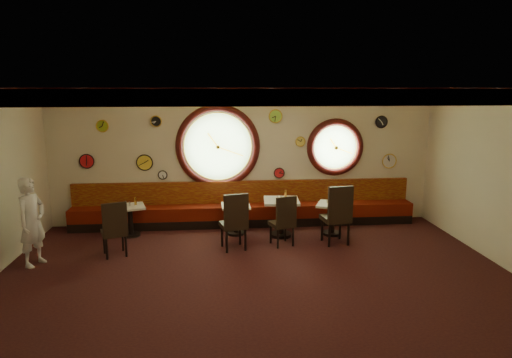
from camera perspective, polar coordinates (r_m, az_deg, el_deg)
name	(u,v)px	position (r m, az deg, el deg)	size (l,w,h in m)	color
floor	(255,270)	(8.33, -0.16, -11.28)	(9.00, 6.00, 0.00)	black
ceiling	(255,88)	(7.68, -0.17, 11.31)	(9.00, 6.00, 0.02)	#B88F34
wall_back	(244,157)	(10.80, -1.57, 2.81)	(9.00, 0.02, 3.20)	beige
wall_front	(279,239)	(4.97, 2.91, -7.53)	(9.00, 0.02, 3.20)	beige
wall_right	(502,178)	(9.38, 28.38, 0.12)	(0.02, 6.00, 3.20)	beige
molding_back	(243,92)	(10.63, -1.60, 10.85)	(9.00, 0.10, 0.18)	#340B09
molding_front	(280,97)	(4.75, 3.01, 10.15)	(9.00, 0.10, 0.18)	#340B09
molding_right	(508,93)	(9.21, 29.01, 9.36)	(0.10, 6.00, 0.18)	#340B09
banquette_base	(245,221)	(10.85, -1.43, -5.27)	(8.00, 0.55, 0.20)	black
banquette_seat	(245,211)	(10.78, -1.44, -3.99)	(8.00, 0.55, 0.30)	#551007
banquette_back	(244,192)	(10.90, -1.53, -1.66)	(8.00, 0.10, 0.55)	#610B07
porthole_left_glass	(218,146)	(10.74, -4.78, 4.07)	(1.66, 1.66, 0.02)	#94BE72
porthole_left_frame	(218,147)	(10.72, -4.78, 4.06)	(1.98, 1.98, 0.18)	#340B09
porthole_left_ring	(218,147)	(10.69, -4.78, 4.04)	(1.61, 1.61, 0.03)	gold
porthole_right_glass	(335,147)	(11.12, 9.84, 3.94)	(1.10, 1.10, 0.02)	#94BE72
porthole_right_frame	(335,147)	(11.11, 9.86, 3.93)	(1.38, 1.38, 0.18)	#340B09
porthole_right_ring	(335,147)	(11.08, 9.90, 3.91)	(1.09, 1.09, 0.03)	gold
wall_clock_0	(381,122)	(11.36, 15.39, 6.90)	(0.28, 0.28, 0.03)	black
wall_clock_1	(102,126)	(10.94, -18.65, 6.29)	(0.26, 0.26, 0.03)	#99B824
wall_clock_2	(389,161)	(11.56, 16.31, 2.17)	(0.34, 0.34, 0.03)	silver
wall_clock_3	(275,116)	(10.73, 2.45, 7.85)	(0.30, 0.30, 0.03)	#9CE246
wall_clock_4	(163,175)	(10.87, -11.59, 0.50)	(0.20, 0.20, 0.03)	white
wall_clock_5	(279,173)	(10.91, 2.91, 0.76)	(0.24, 0.24, 0.03)	red
wall_clock_6	(156,121)	(10.72, -12.39, 7.06)	(0.24, 0.24, 0.03)	black
wall_clock_7	(145,163)	(10.87, -13.75, 2.01)	(0.36, 0.36, 0.03)	yellow
wall_clock_8	(300,142)	(10.88, 5.57, 4.69)	(0.22, 0.22, 0.03)	gold
wall_clock_9	(87,161)	(11.13, -20.39, 2.10)	(0.32, 0.32, 0.03)	red
table_a	(130,217)	(10.37, -15.44, -4.59)	(0.76, 0.76, 0.68)	black
table_b	(236,216)	(10.11, -2.54, -4.61)	(0.63, 0.63, 0.68)	black
table_c	(281,213)	(9.96, 3.18, -4.29)	(0.81, 0.81, 0.82)	black
table_d	(332,215)	(10.22, 9.51, -4.47)	(0.84, 0.84, 0.71)	black
chair_a	(114,226)	(9.14, -17.27, -5.58)	(0.59, 0.59, 0.68)	black
chair_b	(235,218)	(9.06, -2.67, -4.88)	(0.59, 0.59, 0.73)	black
chair_c	(284,218)	(9.33, 3.53, -4.85)	(0.56, 0.56, 0.66)	black
chair_d	(338,211)	(9.51, 10.20, -3.97)	(0.60, 0.60, 0.78)	black
condiment_a_salt	(126,203)	(10.36, -15.98, -2.93)	(0.03, 0.03, 0.09)	silver
condiment_b_salt	(230,202)	(10.06, -3.21, -2.93)	(0.03, 0.03, 0.10)	silver
condiment_c_salt	(278,197)	(9.91, 2.72, -2.28)	(0.03, 0.03, 0.09)	silver
condiment_d_salt	(327,201)	(10.16, 8.89, -2.76)	(0.03, 0.03, 0.09)	silver
condiment_a_pepper	(130,204)	(10.27, -15.52, -3.02)	(0.03, 0.03, 0.10)	silver
condiment_b_pepper	(235,203)	(9.96, -2.66, -3.07)	(0.04, 0.04, 0.10)	silver
condiment_c_pepper	(281,197)	(9.88, 3.13, -2.31)	(0.03, 0.03, 0.10)	silver
condiment_d_pepper	(334,201)	(10.17, 9.76, -2.74)	(0.04, 0.04, 0.10)	#B9B8BD
condiment_a_bottle	(135,201)	(10.33, -14.84, -2.68)	(0.05, 0.05, 0.17)	gold
condiment_b_bottle	(239,201)	(10.04, -2.13, -2.77)	(0.05, 0.05, 0.16)	gold
condiment_c_bottle	(285,194)	(10.01, 3.71, -1.89)	(0.06, 0.06, 0.18)	orange
condiment_d_bottle	(337,199)	(10.27, 10.06, -2.44)	(0.05, 0.05, 0.16)	yellow
waiter	(32,222)	(9.23, -26.20, -4.82)	(0.60, 0.39, 1.64)	white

